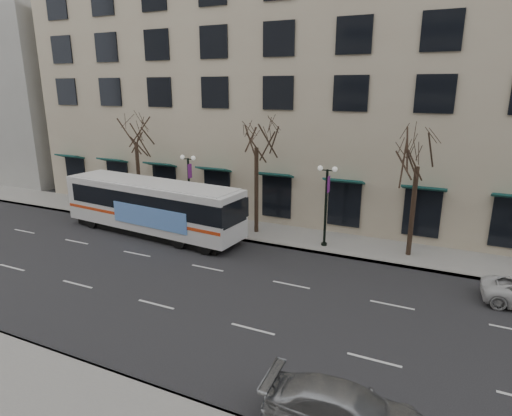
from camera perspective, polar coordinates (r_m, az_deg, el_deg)
The scene contains 11 objects.
ground at distance 22.60m, azimuth -9.56°, elevation -10.04°, with size 160.00×160.00×0.00m, color black.
sidewalk_far at distance 28.21m, azimuth 9.50°, elevation -4.52°, with size 80.00×4.00×0.15m, color gray.
building_hotel at distance 40.12m, azimuth 5.11°, elevation 18.93°, with size 40.00×20.00×24.00m, color #B9A88D.
building_far_upblock at distance 62.57m, azimuth -29.39°, elevation 17.76°, with size 28.00×20.00×28.00m, color #999993.
tree_far_left at distance 33.63m, azimuth -15.83°, elevation 9.98°, with size 3.60×3.60×8.34m.
tree_far_mid at distance 28.16m, azimuth 0.06°, elevation 9.97°, with size 3.60×3.60×8.55m.
tree_far_right at distance 25.68m, azimuth 20.90°, elevation 7.29°, with size 3.60×3.60×8.06m.
lamp_post_left at distance 30.73m, azimuth -8.90°, elevation 2.78°, with size 1.22×0.45×5.21m.
lamp_post_right at distance 26.61m, azimuth 9.33°, elevation 0.73°, with size 1.22×0.45×5.21m.
city_bus at distance 29.87m, azimuth -13.60°, elevation 0.30°, with size 13.80×4.19×3.68m.
silver_car at distance 13.92m, azimuth 12.01°, elevation -25.14°, with size 2.01×4.95×1.44m, color #989A9F.
Camera 1 is at (11.83, -16.60, 9.76)m, focal length 30.00 mm.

